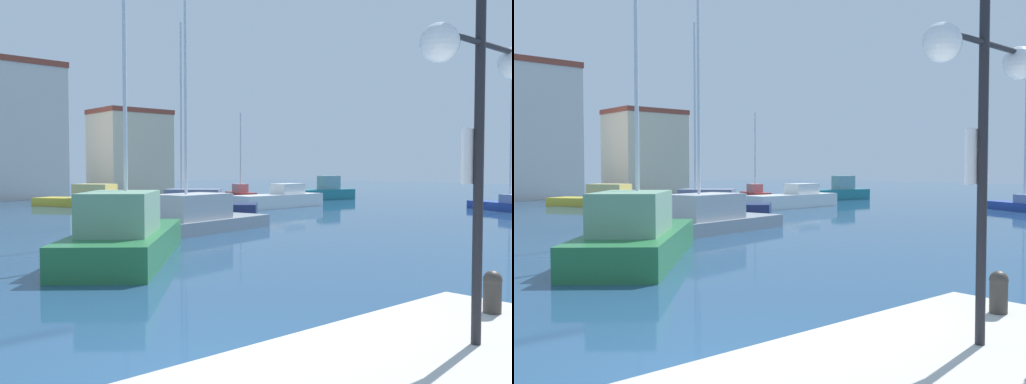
% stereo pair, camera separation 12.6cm
% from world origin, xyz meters
% --- Properties ---
extents(water, '(160.00, 160.00, 0.00)m').
position_xyz_m(water, '(15.00, 20.00, 0.00)').
color(water, navy).
rests_on(water, ground).
extents(lamppost, '(1.91, 0.36, 4.19)m').
position_xyz_m(lamppost, '(0.99, -2.70, 3.56)').
color(lamppost, black).
rests_on(lamppost, pier_quay).
extents(mooring_bollard, '(0.23, 0.23, 0.53)m').
position_xyz_m(mooring_bollard, '(2.35, -2.22, 1.15)').
color(mooring_bollard, '#38332D').
rests_on(mooring_bollard, pier_quay).
extents(sailboat_green_distant_north, '(6.67, 7.29, 10.57)m').
position_xyz_m(sailboat_green_distant_north, '(3.58, 9.29, 0.75)').
color(sailboat_green_distant_north, '#28703D').
rests_on(sailboat_green_distant_north, water).
extents(sailboat_navy_center_channel, '(7.53, 7.42, 10.41)m').
position_xyz_m(sailboat_navy_center_channel, '(12.98, 19.91, 0.59)').
color(sailboat_navy_center_channel, '#19234C').
rests_on(sailboat_navy_center_channel, water).
extents(motorboat_teal_distant_east, '(5.80, 2.27, 2.05)m').
position_xyz_m(motorboat_teal_distant_east, '(32.45, 26.97, 0.66)').
color(motorboat_teal_distant_east, '#1E707A').
rests_on(motorboat_teal_distant_east, water).
extents(sailboat_blue_far_left, '(3.97, 6.37, 8.25)m').
position_xyz_m(sailboat_blue_far_left, '(31.35, 10.50, 0.45)').
color(sailboat_blue_far_left, '#233D93').
rests_on(sailboat_blue_far_left, water).
extents(motorboat_white_mid_harbor, '(7.55, 2.49, 1.62)m').
position_xyz_m(motorboat_white_mid_harbor, '(22.72, 22.64, 0.57)').
color(motorboat_white_mid_harbor, white).
rests_on(motorboat_white_mid_harbor, water).
extents(sailboat_red_outer_mooring, '(2.73, 4.62, 7.57)m').
position_xyz_m(sailboat_red_outer_mooring, '(27.92, 32.90, 0.53)').
color(sailboat_red_outer_mooring, '#B22823').
rests_on(sailboat_red_outer_mooring, water).
extents(motorboat_yellow_near_pier, '(6.64, 8.85, 1.58)m').
position_xyz_m(motorboat_yellow_near_pier, '(13.86, 32.21, 0.51)').
color(motorboat_yellow_near_pier, gold).
rests_on(motorboat_yellow_near_pier, water).
extents(sailboat_grey_inner_mooring, '(9.12, 4.20, 13.02)m').
position_xyz_m(sailboat_grey_inner_mooring, '(9.03, 13.87, 0.63)').
color(sailboat_grey_inner_mooring, gray).
rests_on(sailboat_grey_inner_mooring, water).
extents(waterfront_apartments, '(6.47, 8.75, 11.97)m').
position_xyz_m(waterfront_apartments, '(13.60, 47.37, 5.99)').
color(waterfront_apartments, beige).
rests_on(waterfront_apartments, ground).
extents(warehouse_block, '(7.39, 6.29, 8.96)m').
position_xyz_m(warehouse_block, '(26.49, 49.67, 4.49)').
color(warehouse_block, beige).
rests_on(warehouse_block, ground).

